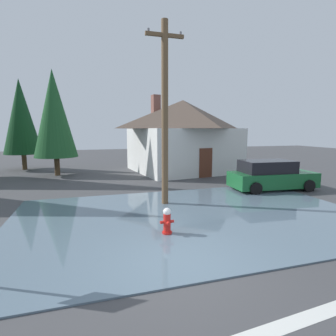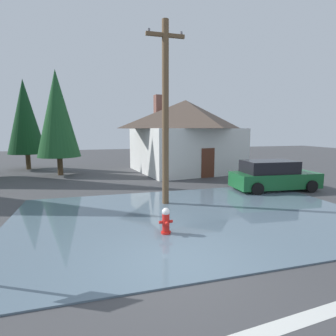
# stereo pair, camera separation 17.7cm
# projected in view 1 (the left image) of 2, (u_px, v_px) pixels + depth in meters

# --- Properties ---
(ground_plane) EXTENTS (80.00, 80.00, 0.10)m
(ground_plane) POSITION_uv_depth(u_px,v_px,m) (180.00, 267.00, 6.45)
(ground_plane) COLOR #424244
(flood_puddle) EXTENTS (13.07, 8.31, 0.04)m
(flood_puddle) POSITION_uv_depth(u_px,v_px,m) (193.00, 216.00, 10.00)
(flood_puddle) COLOR slate
(flood_puddle) RESTS_ON ground
(lane_stop_bar) EXTENTS (3.79, 0.64, 0.01)m
(lane_stop_bar) POSITION_uv_depth(u_px,v_px,m) (275.00, 329.00, 4.35)
(lane_stop_bar) COLOR silver
(lane_stop_bar) RESTS_ON ground
(fire_hydrant) EXTENTS (0.43, 0.37, 0.86)m
(fire_hydrant) POSITION_uv_depth(u_px,v_px,m) (167.00, 222.00, 8.23)
(fire_hydrant) COLOR red
(fire_hydrant) RESTS_ON ground
(utility_pole) EXTENTS (1.60, 0.28, 7.59)m
(utility_pole) POSITION_uv_depth(u_px,v_px,m) (165.00, 112.00, 11.13)
(utility_pole) COLOR brown
(utility_pole) RESTS_ON ground
(house) EXTENTS (8.58, 8.22, 5.92)m
(house) POSITION_uv_depth(u_px,v_px,m) (183.00, 135.00, 20.89)
(house) COLOR silver
(house) RESTS_ON ground
(parked_car) EXTENTS (4.65, 2.33, 1.60)m
(parked_car) POSITION_uv_depth(u_px,v_px,m) (271.00, 176.00, 14.45)
(parked_car) COLOR #195B2D
(parked_car) RESTS_ON ground
(pine_tree_mid_left) EXTENTS (2.95, 2.95, 7.36)m
(pine_tree_mid_left) POSITION_uv_depth(u_px,v_px,m) (54.00, 114.00, 18.54)
(pine_tree_mid_left) COLOR #4C3823
(pine_tree_mid_left) RESTS_ON ground
(pine_tree_short_left) EXTENTS (2.89, 2.89, 7.24)m
(pine_tree_short_left) POSITION_uv_depth(u_px,v_px,m) (21.00, 117.00, 21.29)
(pine_tree_short_left) COLOR #4C3823
(pine_tree_short_left) RESTS_ON ground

